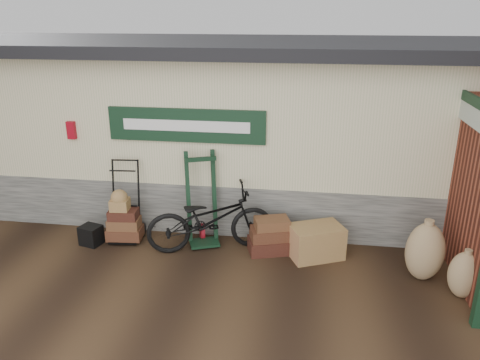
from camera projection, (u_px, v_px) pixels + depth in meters
name	position (u px, v px, depth m)	size (l,w,h in m)	color
ground	(194.00, 262.00, 7.30)	(80.00, 80.00, 0.00)	black
station_building	(224.00, 122.00, 9.29)	(14.40, 4.10, 3.20)	#4C4C47
porter_trolley	(125.00, 200.00, 7.89)	(0.69, 0.52, 1.39)	black
green_barrow	(202.00, 199.00, 7.70)	(0.56, 0.48, 1.56)	black
suitcase_stack	(270.00, 235.00, 7.53)	(0.67, 0.42, 0.60)	#3A1A12
wicker_hamper	(316.00, 242.00, 7.40)	(0.81, 0.53, 0.53)	olive
black_trunk	(91.00, 235.00, 7.82)	(0.33, 0.28, 0.33)	black
bicycle	(210.00, 216.00, 7.51)	(2.06, 0.72, 1.20)	black
burlap_sack_left	(425.00, 252.00, 6.71)	(0.55, 0.46, 0.89)	#8E714C
burlap_sack_right	(464.00, 275.00, 6.31)	(0.43, 0.36, 0.68)	#8E714C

